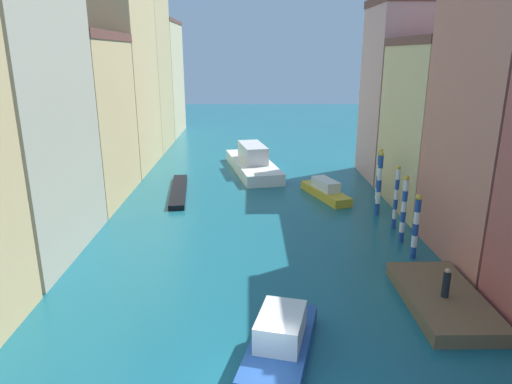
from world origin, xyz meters
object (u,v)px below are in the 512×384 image
(mooring_pole_0, at_px, (416,226))
(vaporetto_white, at_px, (253,162))
(person_on_dock, at_px, (446,284))
(mooring_pole_4, at_px, (379,179))
(gondola_black, at_px, (179,191))
(motorboat_1, at_px, (325,190))
(mooring_pole_1, at_px, (404,208))
(mooring_pole_3, at_px, (379,183))
(motorboat_0, at_px, (281,340))
(waterfront_dock, at_px, (442,299))
(mooring_pole_2, at_px, (396,197))

(mooring_pole_0, relative_size, vaporetto_white, 0.31)
(person_on_dock, distance_m, mooring_pole_4, 14.98)
(gondola_black, xyz_separation_m, motorboat_1, (13.03, -1.37, 0.39))
(person_on_dock, distance_m, vaporetto_white, 29.24)
(mooring_pole_1, height_order, mooring_pole_3, mooring_pole_3)
(person_on_dock, distance_m, motorboat_0, 8.99)
(waterfront_dock, distance_m, mooring_pole_4, 14.74)
(mooring_pole_1, bearing_deg, vaporetto_white, 116.79)
(mooring_pole_0, xyz_separation_m, mooring_pole_1, (0.07, 2.53, 0.25))
(mooring_pole_0, height_order, mooring_pole_4, mooring_pole_4)
(mooring_pole_4, bearing_deg, mooring_pole_1, -90.79)
(person_on_dock, relative_size, motorboat_1, 0.23)
(mooring_pole_2, xyz_separation_m, vaporetto_white, (-10.03, 16.82, -1.39))
(vaporetto_white, bearing_deg, person_on_dock, -71.74)
(vaporetto_white, bearing_deg, motorboat_1, -55.93)
(mooring_pole_1, xyz_separation_m, mooring_pole_4, (0.09, 6.48, 0.22))
(mooring_pole_1, distance_m, motorboat_0, 14.93)
(gondola_black, distance_m, motorboat_1, 13.11)
(gondola_black, bearing_deg, motorboat_1, -5.98)
(mooring_pole_2, bearing_deg, mooring_pole_3, 98.45)
(mooring_pole_1, xyz_separation_m, gondola_black, (-16.50, 11.40, -2.14))
(motorboat_0, bearing_deg, gondola_black, 108.16)
(mooring_pole_4, xyz_separation_m, vaporetto_white, (-9.85, 12.85, -1.59))
(motorboat_0, bearing_deg, person_on_dock, 22.79)
(mooring_pole_2, relative_size, mooring_pole_4, 0.92)
(mooring_pole_3, bearing_deg, motorboat_1, 125.50)
(vaporetto_white, xyz_separation_m, gondola_black, (-6.75, -7.93, -0.77))
(mooring_pole_0, distance_m, mooring_pole_2, 5.05)
(person_on_dock, relative_size, mooring_pole_1, 0.33)
(mooring_pole_1, height_order, mooring_pole_2, mooring_pole_2)
(vaporetto_white, distance_m, motorboat_1, 11.23)
(mooring_pole_4, distance_m, gondola_black, 17.47)
(waterfront_dock, relative_size, motorboat_0, 1.11)
(waterfront_dock, height_order, mooring_pole_4, mooring_pole_4)
(mooring_pole_4, bearing_deg, person_on_dock, -92.64)
(mooring_pole_1, bearing_deg, waterfront_dock, -93.63)
(mooring_pole_1, xyz_separation_m, motorboat_0, (-8.86, -11.91, -1.64))
(mooring_pole_1, relative_size, motorboat_0, 0.72)
(mooring_pole_2, xyz_separation_m, gondola_black, (-16.77, 8.89, -2.16))
(person_on_dock, height_order, mooring_pole_2, mooring_pole_2)
(vaporetto_white, xyz_separation_m, motorboat_1, (6.29, -9.30, -0.38))
(mooring_pole_1, distance_m, motorboat_1, 10.76)
(mooring_pole_0, xyz_separation_m, vaporetto_white, (-9.69, 21.86, -1.12))
(gondola_black, height_order, motorboat_1, motorboat_1)
(person_on_dock, bearing_deg, mooring_pole_2, 85.47)
(gondola_black, distance_m, motorboat_0, 24.53)
(motorboat_0, xyz_separation_m, motorboat_1, (5.39, 21.94, -0.11))
(mooring_pole_3, relative_size, vaporetto_white, 0.38)
(mooring_pole_1, xyz_separation_m, motorboat_1, (-3.47, 10.03, -1.75))
(mooring_pole_3, bearing_deg, mooring_pole_1, -88.30)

